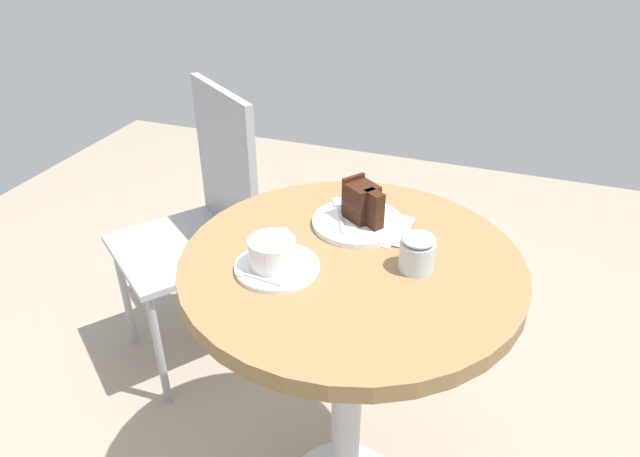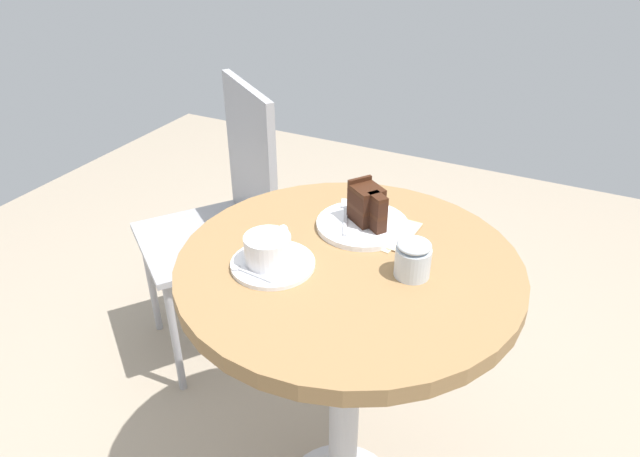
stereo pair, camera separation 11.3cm
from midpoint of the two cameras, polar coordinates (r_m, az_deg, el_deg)
name	(u,v)px [view 2 (the right image)]	position (r m, az deg, el deg)	size (l,w,h in m)	color
cafe_table	(347,314)	(1.20, 5.48, -8.57)	(0.68, 0.68, 0.76)	olive
saucer	(273,264)	(1.09, -1.78, -3.65)	(0.16, 0.16, 0.01)	white
coffee_cup	(268,249)	(1.07, -2.19, -2.11)	(0.12, 0.09, 0.06)	white
teaspoon	(246,272)	(1.06, -4.39, -4.44)	(0.02, 0.09, 0.00)	#B7B7BC
cake_plate	(362,225)	(1.22, 6.92, 0.31)	(0.20, 0.20, 0.01)	white
cake_slice	(368,205)	(1.20, 7.50, 2.27)	(0.09, 0.10, 0.09)	#381E14
fork	(346,212)	(1.25, 5.20, 1.58)	(0.15, 0.07, 0.00)	#B7B7BC
napkin	(380,229)	(1.22, 8.67, -0.13)	(0.16, 0.16, 0.00)	beige
cafe_chair	(228,207)	(1.79, -7.42, 2.14)	(0.53, 0.53, 0.90)	#9E9EA3
sugar_pot	(413,258)	(1.07, 12.30, -3.01)	(0.07, 0.07, 0.08)	silver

